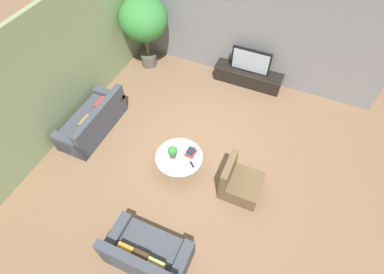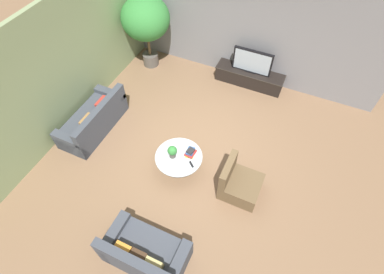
% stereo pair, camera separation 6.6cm
% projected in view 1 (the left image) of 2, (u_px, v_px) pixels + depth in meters
% --- Properties ---
extents(ground_plane, '(24.00, 24.00, 0.00)m').
position_uv_depth(ground_plane, '(194.00, 155.00, 7.07)').
color(ground_plane, brown).
extents(back_wall_stone, '(7.40, 0.12, 3.00)m').
position_uv_depth(back_wall_stone, '(244.00, 27.00, 7.74)').
color(back_wall_stone, slate).
rests_on(back_wall_stone, ground).
extents(side_wall_left, '(0.12, 7.40, 3.00)m').
position_uv_depth(side_wall_left, '(66.00, 64.00, 6.81)').
color(side_wall_left, gray).
rests_on(side_wall_left, ground).
extents(media_console, '(1.92, 0.50, 0.44)m').
position_uv_depth(media_console, '(248.00, 77.00, 8.46)').
color(media_console, black).
rests_on(media_console, ground).
extents(television, '(1.07, 0.13, 0.67)m').
position_uv_depth(television, '(251.00, 61.00, 8.03)').
color(television, black).
rests_on(television, media_console).
extents(coffee_table, '(1.04, 1.04, 0.42)m').
position_uv_depth(coffee_table, '(179.00, 160.00, 6.62)').
color(coffee_table, '#756656').
rests_on(coffee_table, ground).
extents(couch_by_wall, '(0.84, 1.85, 0.84)m').
position_uv_depth(couch_by_wall, '(93.00, 121.00, 7.34)').
color(couch_by_wall, '#3D424C').
rests_on(couch_by_wall, ground).
extents(couch_near_entry, '(1.49, 0.84, 0.84)m').
position_uv_depth(couch_near_entry, '(147.00, 254.00, 5.38)').
color(couch_near_entry, '#3D424C').
rests_on(couch_near_entry, ground).
extents(armchair_wicker, '(0.80, 0.76, 0.86)m').
position_uv_depth(armchair_wicker, '(239.00, 183.00, 6.29)').
color(armchair_wicker, brown).
rests_on(armchair_wicker, ground).
extents(potted_palm_tall, '(1.32, 1.32, 2.09)m').
position_uv_depth(potted_palm_tall, '(144.00, 20.00, 8.01)').
color(potted_palm_tall, '#514C47').
rests_on(potted_palm_tall, ground).
extents(potted_plant_tabletop, '(0.21, 0.21, 0.31)m').
position_uv_depth(potted_plant_tabletop, '(173.00, 152.00, 6.40)').
color(potted_plant_tabletop, '#514C47').
rests_on(potted_plant_tabletop, coffee_table).
extents(book_stack, '(0.22, 0.28, 0.13)m').
position_uv_depth(book_stack, '(191.00, 152.00, 6.53)').
color(book_stack, gold).
rests_on(book_stack, coffee_table).
extents(remote_black, '(0.15, 0.13, 0.02)m').
position_uv_depth(remote_black, '(192.00, 164.00, 6.39)').
color(remote_black, black).
rests_on(remote_black, coffee_table).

